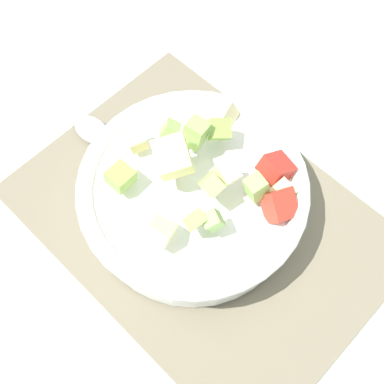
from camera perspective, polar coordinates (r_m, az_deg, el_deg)
ground_plane at (r=0.66m, az=1.15°, el=-3.03°), size 2.40×2.40×0.00m
placemat at (r=0.65m, az=1.16°, el=-2.93°), size 0.45×0.32×0.01m
salad_bowl at (r=0.62m, az=0.09°, el=-0.28°), size 0.27×0.27×0.13m
serving_spoon at (r=0.74m, az=-13.06°, el=8.31°), size 0.21×0.04×0.01m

